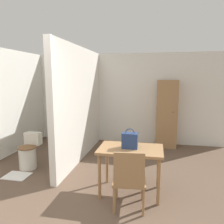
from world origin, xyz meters
The scene contains 8 objects.
wall_back centered at (0.00, 4.14, 1.25)m, with size 5.77×0.12×2.50m.
partition_wall centered at (-0.65, 2.63, 1.25)m, with size 0.12×2.89×2.50m.
dining_table centered at (0.65, 1.26, 0.65)m, with size 1.00×0.64×0.75m.
wooden_chair centered at (0.69, 0.80, 0.47)m, with size 0.49×0.49×0.89m.
toilet centered at (-1.52, 1.86, 0.30)m, with size 0.36×0.51×0.69m.
handbag centered at (0.64, 1.26, 0.87)m, with size 0.24×0.15×0.32m.
wooden_cabinet centered at (1.31, 3.84, 0.89)m, with size 0.53×0.45×1.78m.
bath_mat centered at (-1.52, 1.43, 0.01)m, with size 0.46×0.36×0.01m.
Camera 1 is at (1.01, -2.02, 1.85)m, focal length 35.00 mm.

